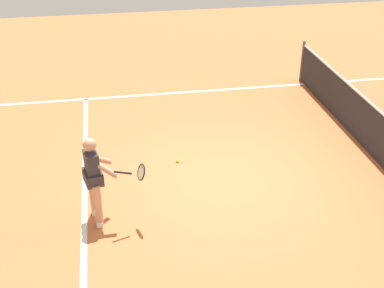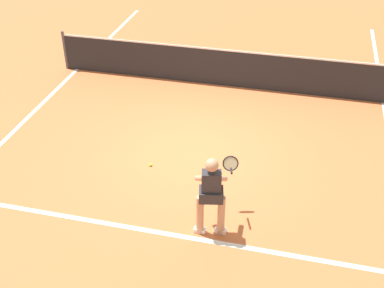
% 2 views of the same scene
% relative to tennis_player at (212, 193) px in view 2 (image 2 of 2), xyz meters
% --- Properties ---
extents(ground_plane, '(24.65, 24.65, 0.00)m').
position_rel_tennis_player_xyz_m(ground_plane, '(-0.89, 2.35, -0.85)').
color(ground_plane, '#C66638').
extents(service_line_marking, '(8.35, 0.10, 0.01)m').
position_rel_tennis_player_xyz_m(service_line_marking, '(-0.89, -0.25, -0.84)').
color(service_line_marking, white).
rests_on(service_line_marking, ground).
extents(sideline_left_marking, '(0.10, 16.96, 0.01)m').
position_rel_tennis_player_xyz_m(sideline_left_marking, '(-5.07, 2.35, -0.84)').
color(sideline_left_marking, white).
rests_on(sideline_left_marking, ground).
extents(court_net, '(9.03, 0.08, 1.11)m').
position_rel_tennis_player_xyz_m(court_net, '(-0.89, 5.57, -0.33)').
color(court_net, '#4C4C51').
rests_on(court_net, ground).
extents(tennis_player, '(0.69, 1.04, 1.55)m').
position_rel_tennis_player_xyz_m(tennis_player, '(0.00, 0.00, 0.00)').
color(tennis_player, tan).
rests_on(tennis_player, ground).
extents(tennis_ball_mid, '(0.07, 0.07, 0.07)m').
position_rel_tennis_player_xyz_m(tennis_ball_mid, '(-1.60, 1.59, -0.81)').
color(tennis_ball_mid, '#D1E533').
rests_on(tennis_ball_mid, ground).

